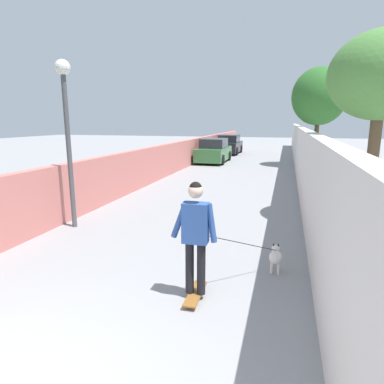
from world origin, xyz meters
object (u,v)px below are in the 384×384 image
at_px(skateboard, 195,294).
at_px(car_far, 229,145).
at_px(dog, 275,256).
at_px(person_skateboarder, 195,230).
at_px(lamp_post, 66,115).
at_px(tree_right_near, 319,97).
at_px(tree_right_far, 382,77).
at_px(car_near, 214,151).

height_order(skateboard, car_far, car_far).
bearing_deg(dog, skateboard, 139.36).
bearing_deg(person_skateboarder, lamp_post, 56.95).
distance_m(tree_right_near, car_far, 9.51).
distance_m(tree_right_far, car_far, 19.36).
bearing_deg(person_skateboarder, tree_right_near, -9.91).
distance_m(tree_right_far, skateboard, 6.98).
bearing_deg(skateboard, dog, -40.64).
bearing_deg(car_far, lamp_post, 178.30).
relative_size(tree_right_near, lamp_post, 1.39).
xyz_separation_m(tree_right_near, person_skateboarder, (-16.40, 2.86, -2.92)).
relative_size(lamp_post, car_far, 0.99).
bearing_deg(skateboard, lamp_post, 56.95).
bearing_deg(car_far, skateboard, -171.69).
xyz_separation_m(skateboard, person_skateboarder, (-0.00, 0.00, 1.04)).
bearing_deg(skateboard, tree_right_near, -9.91).
distance_m(tree_right_near, tree_right_far, 11.51).
relative_size(dog, car_far, 0.40).
distance_m(lamp_post, car_far, 20.38).
distance_m(lamp_post, car_near, 14.40).
relative_size(tree_right_far, lamp_post, 1.18).
relative_size(tree_right_far, car_near, 1.21).
bearing_deg(car_far, person_skateboarder, -171.69).
height_order(tree_right_far, lamp_post, tree_right_far).
relative_size(person_skateboarder, car_near, 0.44).
relative_size(lamp_post, car_near, 1.02).
relative_size(skateboard, car_near, 0.20).
bearing_deg(person_skateboarder, dog, -40.64).
relative_size(tree_right_near, dog, 3.48).
distance_m(person_skateboarder, dog, 1.94).
bearing_deg(car_near, car_far, 0.00).
bearing_deg(skateboard, car_far, 8.31).
relative_size(person_skateboarder, dog, 1.07).
relative_size(skateboard, car_far, 0.20).
height_order(skateboard, car_near, car_near).
bearing_deg(lamp_post, skateboard, -123.05).
height_order(dog, car_near, car_near).
distance_m(tree_right_far, person_skateboarder, 6.49).
relative_size(lamp_post, dog, 2.51).
relative_size(skateboard, person_skateboarder, 0.46).
distance_m(tree_right_far, dog, 5.44).
relative_size(person_skateboarder, car_far, 0.42).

